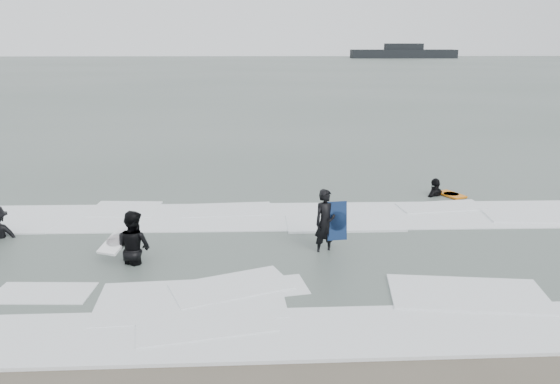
{
  "coord_description": "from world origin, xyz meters",
  "views": [
    {
      "loc": [
        -0.47,
        -9.32,
        5.13
      ],
      "look_at": [
        0.0,
        5.0,
        1.1
      ],
      "focal_mm": 35.0,
      "sensor_mm": 36.0,
      "label": 1
    }
  ],
  "objects_px": {
    "vessel_horizon": "(403,53)",
    "surfer_centre": "(325,253)",
    "surfer_wading": "(135,263)",
    "surfer_right_near": "(435,197)"
  },
  "relations": [
    {
      "from": "vessel_horizon",
      "to": "surfer_centre",
      "type": "bearing_deg",
      "value": -104.89
    },
    {
      "from": "surfer_centre",
      "to": "surfer_wading",
      "type": "relative_size",
      "value": 0.9
    },
    {
      "from": "surfer_centre",
      "to": "vessel_horizon",
      "type": "height_order",
      "value": "vessel_horizon"
    },
    {
      "from": "vessel_horizon",
      "to": "surfer_wading",
      "type": "bearing_deg",
      "value": -106.58
    },
    {
      "from": "surfer_centre",
      "to": "surfer_right_near",
      "type": "xyz_separation_m",
      "value": [
        4.28,
        4.9,
        0.0
      ]
    },
    {
      "from": "surfer_centre",
      "to": "surfer_right_near",
      "type": "relative_size",
      "value": 0.93
    },
    {
      "from": "surfer_right_near",
      "to": "vessel_horizon",
      "type": "distance_m",
      "value": 138.41
    },
    {
      "from": "surfer_right_near",
      "to": "surfer_centre",
      "type": "bearing_deg",
      "value": 11.26
    },
    {
      "from": "vessel_horizon",
      "to": "surfer_right_near",
      "type": "bearing_deg",
      "value": -103.7
    },
    {
      "from": "surfer_right_near",
      "to": "vessel_horizon",
      "type": "height_order",
      "value": "vessel_horizon"
    }
  ]
}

